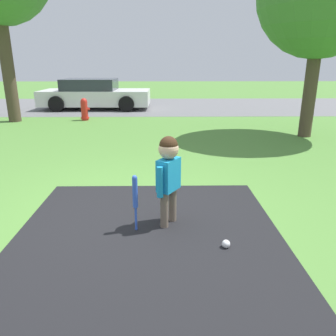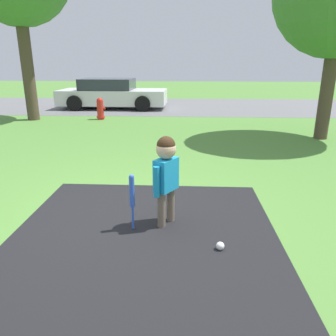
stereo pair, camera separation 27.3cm
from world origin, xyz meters
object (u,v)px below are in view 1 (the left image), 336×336
child (169,169)px  fire_hydrant (84,109)px  baseball_bat (135,195)px  sports_ball (226,244)px  parked_car (95,95)px

child → fire_hydrant: 7.83m
child → baseball_bat: size_ratio=1.60×
sports_ball → fire_hydrant: 8.55m
baseball_bat → parked_car: size_ratio=0.15×
baseball_bat → parked_car: (-2.48, 10.34, 0.14)m
child → parked_car: bearing=47.9°
sports_ball → fire_hydrant: bearing=112.3°
sports_ball → parked_car: (-3.45, 10.73, 0.53)m
baseball_bat → fire_hydrant: fire_hydrant is taller
baseball_bat → parked_car: parked_car is taller
sports_ball → parked_car: parked_car is taller
child → baseball_bat: child is taller
child → sports_ball: child is taller
baseball_bat → sports_ball: size_ratio=7.70×
sports_ball → parked_car: size_ratio=0.02×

